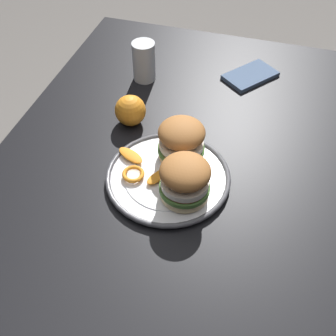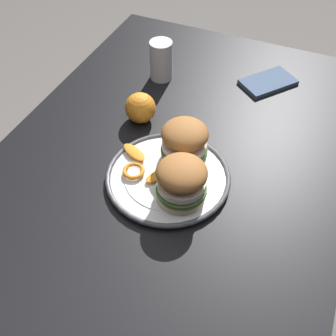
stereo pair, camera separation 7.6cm
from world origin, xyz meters
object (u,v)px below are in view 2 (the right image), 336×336
at_px(dining_table, 167,195).
at_px(whole_orange, 140,108).
at_px(drinking_glass, 161,63).
at_px(sandwich_half_right, 182,180).
at_px(dinner_plate, 168,177).
at_px(sandwich_half_left, 185,142).

bearing_deg(dining_table, whole_orange, 45.03).
relative_size(dining_table, drinking_glass, 11.18).
relative_size(dining_table, whole_orange, 16.07).
height_order(sandwich_half_right, drinking_glass, sandwich_half_right).
bearing_deg(dinner_plate, sandwich_half_left, -10.74).
height_order(dining_table, dinner_plate, dinner_plate).
bearing_deg(whole_orange, dinner_plate, -137.94).
distance_m(dinner_plate, whole_orange, 0.23).
relative_size(sandwich_half_left, drinking_glass, 1.18).
distance_m(sandwich_half_left, drinking_glass, 0.36).
bearing_deg(dining_table, dinner_plate, -151.63).
height_order(sandwich_half_left, drinking_glass, sandwich_half_left).
distance_m(drinking_glass, whole_orange, 0.20).
relative_size(dinner_plate, drinking_glass, 2.48).
bearing_deg(sandwich_half_left, dining_table, 134.09).
relative_size(dining_table, sandwich_half_right, 11.63).
height_order(sandwich_half_left, whole_orange, sandwich_half_left).
xyz_separation_m(dining_table, drinking_glass, (0.33, 0.16, 0.16)).
relative_size(sandwich_half_left, whole_orange, 1.70).
height_order(dining_table, drinking_glass, drinking_glass).
relative_size(dining_table, sandwich_half_left, 9.47).
xyz_separation_m(drinking_glass, whole_orange, (-0.20, -0.03, -0.01)).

